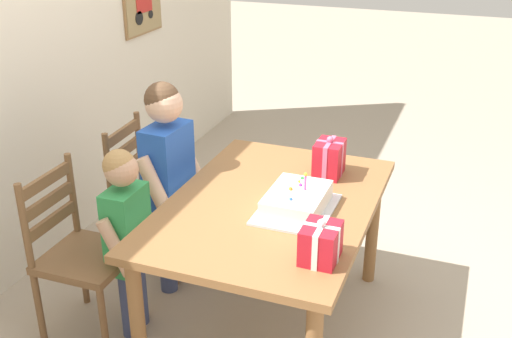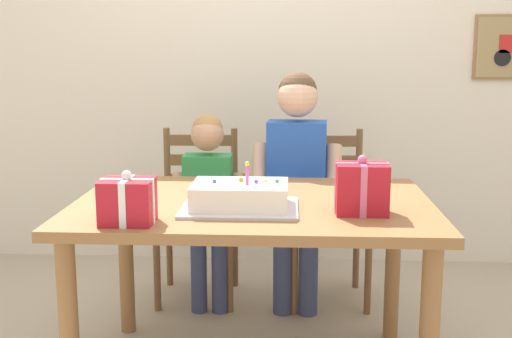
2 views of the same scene
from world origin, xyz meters
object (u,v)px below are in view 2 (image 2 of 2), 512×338
gift_box_beside_cake (128,201)px  child_younger (208,194)px  gift_box_red_large (362,189)px  child_older (297,170)px  dining_table (253,224)px  birthday_cake (240,197)px  chair_right (327,215)px  chair_left (198,213)px

gift_box_beside_cake → child_younger: size_ratio=0.18×
gift_box_red_large → child_older: child_older is taller
gift_box_beside_cake → child_older: 1.19m
dining_table → gift_box_beside_cake: size_ratio=7.45×
birthday_cake → chair_right: size_ratio=0.48×
dining_table → birthday_cake: (-0.04, -0.14, 0.14)m
gift_box_red_large → gift_box_beside_cake: size_ratio=1.17×
dining_table → child_younger: size_ratio=1.38×
birthday_cake → child_older: child_older is taller
birthday_cake → child_older: bearing=74.7°
dining_table → chair_right: size_ratio=1.55×
dining_table → chair_left: (-0.35, 0.90, -0.19)m
chair_left → child_older: 0.65m
chair_right → child_younger: bearing=-158.9°
child_younger → chair_left: bearing=110.1°
gift_box_beside_cake → child_older: child_older is taller
gift_box_red_large → chair_left: bearing=125.2°
dining_table → child_older: child_older is taller
gift_box_red_large → chair_left: gift_box_red_large is taller
gift_box_red_large → child_older: 0.88m
dining_table → gift_box_beside_cake: (-0.42, -0.36, 0.17)m
chair_right → child_younger: size_ratio=0.89×
gift_box_red_large → child_older: size_ratio=0.18×
chair_left → chair_right: 0.70m
birthday_cake → gift_box_beside_cake: (-0.38, -0.22, 0.03)m
dining_table → birthday_cake: birthday_cake is taller
birthday_cake → chair_right: 1.17m
dining_table → gift_box_red_large: (0.41, -0.18, 0.19)m
gift_box_beside_cake → chair_right: (0.77, 1.27, -0.37)m
birthday_cake → chair_right: bearing=69.5°
birthday_cake → gift_box_red_large: 0.46m
gift_box_red_large → child_younger: 1.11m
birthday_cake → gift_box_beside_cake: bearing=-149.8°
gift_box_red_large → chair_right: gift_box_red_large is taller
dining_table → chair_right: (0.35, 0.90, -0.19)m
child_older → child_younger: 0.47m
gift_box_beside_cake → chair_right: 1.53m
chair_left → child_younger: bearing=-69.9°
gift_box_red_large → child_younger: size_ratio=0.22×
birthday_cake → chair_right: birthday_cake is taller
dining_table → child_older: 0.70m
child_older → dining_table: bearing=-105.2°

